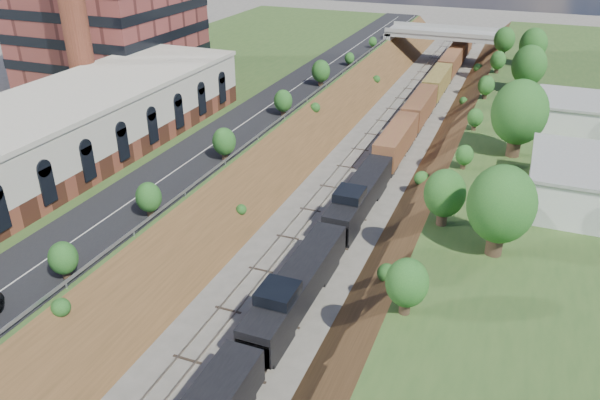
{
  "coord_description": "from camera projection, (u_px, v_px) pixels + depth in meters",
  "views": [
    {
      "loc": [
        17.39,
        -2.69,
        29.97
      ],
      "look_at": [
        -0.15,
        41.27,
        6.0
      ],
      "focal_mm": 35.0,
      "sensor_mm": 36.0,
      "label": 1
    }
  ],
  "objects": [
    {
      "name": "freight_train",
      "position": [
        407.0,
        126.0,
        81.39
      ],
      "size": [
        2.82,
        129.12,
        4.55
      ],
      "color": "black",
      "rests_on": "ground"
    },
    {
      "name": "white_building_near",
      "position": [
        582.0,
        184.0,
        53.67
      ],
      "size": [
        9.0,
        12.0,
        4.0
      ],
      "primitive_type": "cube",
      "color": "silver",
      "rests_on": "platform_right"
    },
    {
      "name": "embankment_left",
      "position": [
        276.0,
        166.0,
        74.87
      ],
      "size": [
        10.0,
        180.0,
        10.0
      ],
      "primitive_type": "cube",
      "rotation": [
        0.0,
        0.79,
        0.0
      ],
      "color": "brown",
      "rests_on": "ground"
    },
    {
      "name": "tree_right_large",
      "position": [
        501.0,
        205.0,
        44.8
      ],
      "size": [
        5.25,
        5.25,
        7.61
      ],
      "color": "#473323",
      "rests_on": "platform_right"
    },
    {
      "name": "road",
      "position": [
        242.0,
        125.0,
        74.08
      ],
      "size": [
        8.0,
        180.0,
        0.1
      ],
      "primitive_type": "cube",
      "color": "black",
      "rests_on": "platform_left"
    },
    {
      "name": "commercial_building",
      "position": [
        30.0,
        145.0,
        58.42
      ],
      "size": [
        14.3,
        62.3,
        7.0
      ],
      "color": "brown",
      "rests_on": "platform_left"
    },
    {
      "name": "guardrail",
      "position": [
        271.0,
        125.0,
        72.33
      ],
      "size": [
        0.1,
        171.0,
        0.7
      ],
      "color": "#99999E",
      "rests_on": "platform_left"
    },
    {
      "name": "platform_left",
      "position": [
        130.0,
        126.0,
        81.01
      ],
      "size": [
        44.0,
        180.0,
        5.0
      ],
      "primitive_type": "cube",
      "color": "#345523",
      "rests_on": "ground"
    },
    {
      "name": "white_building_far",
      "position": [
        572.0,
        115.0,
        72.15
      ],
      "size": [
        8.0,
        10.0,
        3.6
      ],
      "primitive_type": "cube",
      "color": "silver",
      "rests_on": "platform_right"
    },
    {
      "name": "tree_left_crest",
      "position": [
        19.0,
        291.0,
        38.81
      ],
      "size": [
        2.45,
        2.45,
        3.55
      ],
      "color": "#473323",
      "rests_on": "platform_left"
    },
    {
      "name": "rail_right_track",
      "position": [
        379.0,
        182.0,
        70.33
      ],
      "size": [
        1.58,
        180.0,
        0.18
      ],
      "primitive_type": "cube",
      "color": "gray",
      "rests_on": "ground"
    },
    {
      "name": "embankment_right",
      "position": [
        449.0,
        194.0,
        67.59
      ],
      "size": [
        10.0,
        180.0,
        10.0
      ],
      "primitive_type": "cube",
      "rotation": [
        0.0,
        0.79,
        0.0
      ],
      "color": "brown",
      "rests_on": "ground"
    },
    {
      "name": "rail_left_track",
      "position": [
        338.0,
        176.0,
        72.05
      ],
      "size": [
        1.58,
        180.0,
        0.18
      ],
      "primitive_type": "cube",
      "color": "gray",
      "rests_on": "ground"
    },
    {
      "name": "overpass",
      "position": [
        446.0,
        41.0,
        120.38
      ],
      "size": [
        24.5,
        8.3,
        7.4
      ],
      "color": "gray",
      "rests_on": "ground"
    }
  ]
}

